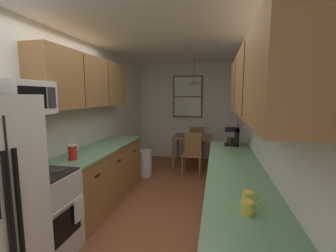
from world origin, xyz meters
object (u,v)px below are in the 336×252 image
(stove_range, at_px, (40,216))
(coffee_maker, at_px, (234,136))
(mug_by_coffeemaker, at_px, (247,207))
(table_serving_bowl, at_px, (188,135))
(dining_chair_far, at_px, (197,141))
(dining_table, at_px, (193,141))
(mug_spare, at_px, (248,198))
(trash_bin, at_px, (145,163))
(storage_canister, at_px, (73,152))
(dining_chair_near, at_px, (192,151))
(microwave_over_range, at_px, (21,98))

(stove_range, bearing_deg, coffee_maker, 42.57)
(mug_by_coffeemaker, xyz_separation_m, table_serving_bowl, (-0.87, 3.78, -0.17))
(dining_chair_far, bearing_deg, coffee_maker, -71.16)
(dining_table, height_order, mug_spare, mug_spare)
(dining_chair_far, bearing_deg, mug_by_coffeemaker, -81.11)
(trash_bin, relative_size, coffee_maker, 1.88)
(storage_canister, distance_m, coffee_maker, 2.41)
(dining_table, relative_size, trash_bin, 1.65)
(dining_table, xyz_separation_m, storage_canister, (-1.23, -2.92, 0.38))
(trash_bin, distance_m, storage_canister, 2.16)
(mug_spare, xyz_separation_m, table_serving_bowl, (-0.89, 3.64, -0.18))
(dining_table, height_order, trash_bin, dining_table)
(coffee_maker, relative_size, mug_by_coffeemaker, 2.43)
(dining_chair_near, distance_m, mug_by_coffeemaker, 3.41)
(dining_table, xyz_separation_m, mug_by_coffeemaker, (0.75, -3.87, 0.33))
(microwave_over_range, relative_size, dining_table, 0.62)
(coffee_maker, bearing_deg, dining_chair_near, 125.51)
(microwave_over_range, bearing_deg, dining_chair_near, 64.84)
(stove_range, distance_m, mug_spare, 2.07)
(dining_chair_near, bearing_deg, mug_by_coffeemaker, -77.91)
(microwave_over_range, bearing_deg, mug_spare, -5.66)
(coffee_maker, xyz_separation_m, mug_spare, (-0.04, -2.09, -0.10))
(dining_chair_near, distance_m, table_serving_bowl, 0.57)
(dining_chair_near, xyz_separation_m, trash_bin, (-0.98, -0.33, -0.22))
(stove_range, height_order, coffee_maker, coffee_maker)
(stove_range, distance_m, microwave_over_range, 1.22)
(trash_bin, relative_size, storage_canister, 2.86)
(stove_range, distance_m, storage_canister, 0.80)
(dining_chair_near, bearing_deg, trash_bin, -161.39)
(dining_chair_near, height_order, coffee_maker, coffee_maker)
(microwave_over_range, height_order, mug_spare, microwave_over_range)
(dining_chair_far, xyz_separation_m, storage_canister, (-1.29, -3.49, 0.50))
(table_serving_bowl, bearing_deg, stove_range, -108.01)
(dining_chair_near, bearing_deg, microwave_over_range, -115.16)
(trash_bin, bearing_deg, coffee_maker, -23.16)
(mug_by_coffeemaker, bearing_deg, trash_bin, 119.55)
(microwave_over_range, height_order, trash_bin, microwave_over_range)
(mug_by_coffeemaker, relative_size, table_serving_bowl, 0.55)
(stove_range, relative_size, dining_chair_far, 1.22)
(coffee_maker, bearing_deg, trash_bin, 156.84)
(stove_range, height_order, dining_table, stove_range)
(mug_by_coffeemaker, bearing_deg, dining_chair_far, 98.89)
(coffee_maker, xyz_separation_m, mug_by_coffeemaker, (-0.06, -2.23, -0.11))
(trash_bin, xyz_separation_m, mug_spare, (1.71, -2.83, 0.68))
(coffee_maker, bearing_deg, mug_by_coffeemaker, -91.55)
(stove_range, distance_m, dining_chair_far, 4.29)
(storage_canister, relative_size, table_serving_bowl, 0.88)
(dining_chair_far, height_order, coffee_maker, coffee_maker)
(dining_chair_far, distance_m, storage_canister, 3.75)
(dining_chair_far, bearing_deg, microwave_over_range, -108.90)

